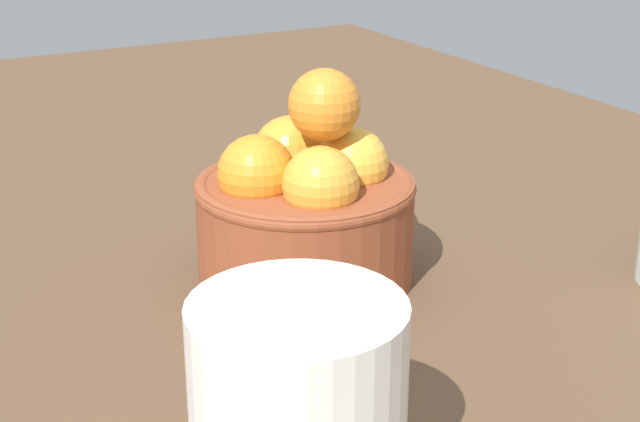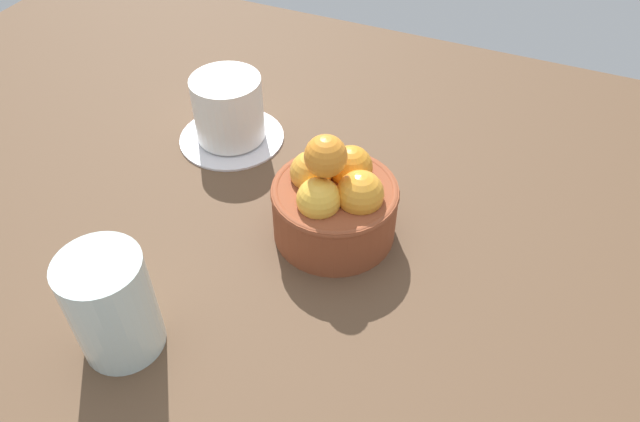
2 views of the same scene
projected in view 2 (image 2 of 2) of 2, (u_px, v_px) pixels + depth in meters
ground_plane at (334, 242)px, 67.66cm from camera, size 149.66×95.07×3.26cm
terracotta_bowl at (335, 201)px, 63.19cm from camera, size 13.57×13.57×13.41cm
coffee_cup at (229, 112)px, 75.98cm from camera, size 13.68×13.68×8.97cm
water_glass at (112, 305)px, 52.37cm from camera, size 7.53×7.53×11.04cm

